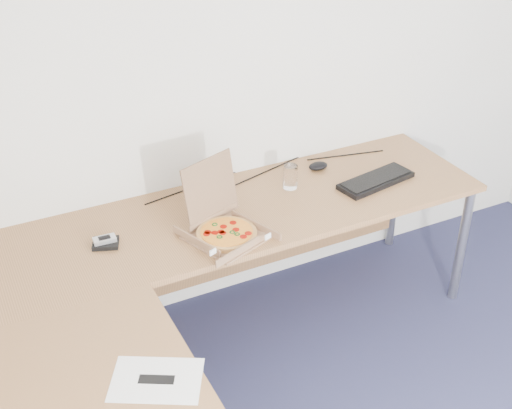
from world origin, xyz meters
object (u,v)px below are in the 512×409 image
desk (208,284)px  pizza_box (225,229)px  drinking_glass (290,177)px  wallet (106,243)px  keyboard (376,181)px

desk → pizza_box: 0.33m
drinking_glass → wallet: drinking_glass is taller
keyboard → drinking_glass: bearing=149.6°
desk → drinking_glass: (0.67, 0.51, 0.09)m
keyboard → wallet: (-1.39, 0.07, -0.00)m
desk → keyboard: (1.08, 0.36, 0.04)m
wallet → pizza_box: bearing=2.1°
drinking_glass → keyboard: 0.45m
desk → pizza_box: bearing=53.1°
pizza_box → keyboard: pizza_box is taller
pizza_box → keyboard: (0.89, 0.10, -0.02)m
keyboard → wallet: bearing=167.2°
drinking_glass → pizza_box: bearing=-152.0°
keyboard → desk: bearing=-171.7°
drinking_glass → keyboard: bearing=-20.4°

